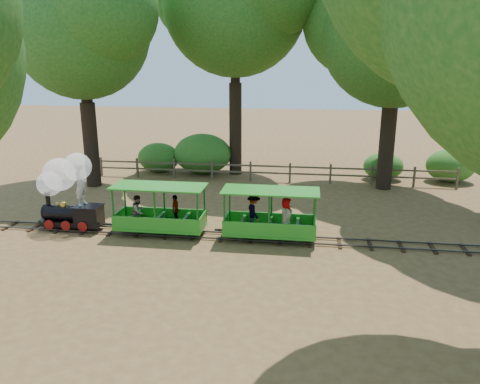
# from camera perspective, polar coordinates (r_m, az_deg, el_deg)

# --- Properties ---
(ground) EXTENTS (90.00, 90.00, 0.00)m
(ground) POSITION_cam_1_polar(r_m,az_deg,el_deg) (16.21, 1.34, -5.75)
(ground) COLOR olive
(ground) RESTS_ON ground
(track) EXTENTS (22.00, 1.00, 0.10)m
(track) POSITION_cam_1_polar(r_m,az_deg,el_deg) (16.18, 1.34, -5.53)
(track) COLOR #3F3D3A
(track) RESTS_ON ground
(locomotive) EXTENTS (2.50, 1.17, 2.87)m
(locomotive) POSITION_cam_1_polar(r_m,az_deg,el_deg) (17.80, -20.49, 0.69)
(locomotive) COLOR black
(locomotive) RESTS_ON ground
(carriage_front) EXTENTS (3.24, 1.32, 1.68)m
(carriage_front) POSITION_cam_1_polar(r_m,az_deg,el_deg) (16.62, -9.97, -2.76)
(carriage_front) COLOR #26901F
(carriage_front) RESTS_ON track
(carriage_rear) EXTENTS (3.24, 1.32, 1.68)m
(carriage_rear) POSITION_cam_1_polar(r_m,az_deg,el_deg) (15.87, 3.50, -3.22)
(carriage_rear) COLOR #26901F
(carriage_rear) RESTS_ON track
(oak_nw) EXTENTS (7.75, 6.82, 10.36)m
(oak_nw) POSITION_cam_1_polar(r_m,az_deg,el_deg) (23.50, -18.88, 18.93)
(oak_nw) COLOR #2D2116
(oak_nw) RESTS_ON ground
(oak_ne) EXTENTS (8.31, 7.31, 10.47)m
(oak_ne) POSITION_cam_1_polar(r_m,az_deg,el_deg) (22.91, 18.49, 18.85)
(oak_ne) COLOR #2D2116
(oak_ne) RESTS_ON ground
(fence) EXTENTS (18.10, 0.10, 1.00)m
(fence) POSITION_cam_1_polar(r_m,az_deg,el_deg) (23.66, 3.69, 2.64)
(fence) COLOR brown
(fence) RESTS_ON ground
(shrub_west) EXTENTS (2.31, 1.78, 1.60)m
(shrub_west) POSITION_cam_1_polar(r_m,az_deg,el_deg) (26.08, -9.88, 4.17)
(shrub_west) COLOR #2D6B1E
(shrub_west) RESTS_ON ground
(shrub_mid_w) EXTENTS (3.12, 2.40, 2.16)m
(shrub_mid_w) POSITION_cam_1_polar(r_m,az_deg,el_deg) (25.37, -4.58, 4.67)
(shrub_mid_w) COLOR #2D6B1E
(shrub_mid_w) RESTS_ON ground
(shrub_mid_e) EXTENTS (2.01, 1.55, 1.39)m
(shrub_mid_e) POSITION_cam_1_polar(r_m,az_deg,el_deg) (25.14, 17.07, 3.03)
(shrub_mid_e) COLOR #2D6B1E
(shrub_mid_e) RESTS_ON ground
(shrub_east) EXTENTS (2.40, 1.85, 1.66)m
(shrub_east) POSITION_cam_1_polar(r_m,az_deg,el_deg) (25.83, 24.30, 2.95)
(shrub_east) COLOR #2D6B1E
(shrub_east) RESTS_ON ground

